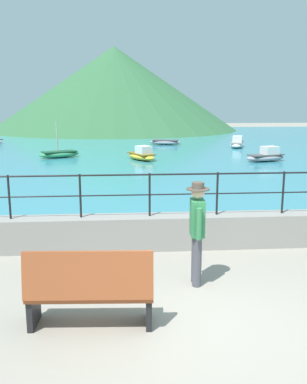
{
  "coord_description": "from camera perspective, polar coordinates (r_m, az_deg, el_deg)",
  "views": [
    {
      "loc": [
        -1.3,
        -5.25,
        2.99
      ],
      "look_at": [
        -0.59,
        3.7,
        1.1
      ],
      "focal_mm": 39.37,
      "sensor_mm": 36.0,
      "label": 1
    }
  ],
  "objects": [
    {
      "name": "railing",
      "position": [
        8.71,
        4.11,
        0.74
      ],
      "size": [
        18.44,
        0.04,
        0.9
      ],
      "color": "black",
      "rests_on": "promenade_wall"
    },
    {
      "name": "boat_3",
      "position": [
        29.46,
        11.27,
        6.48
      ],
      "size": [
        1.61,
        2.47,
        0.76
      ],
      "color": "white",
      "rests_on": "lake_water"
    },
    {
      "name": "boat_0",
      "position": [
        30.71,
        1.61,
        6.78
      ],
      "size": [
        2.45,
        1.44,
        0.36
      ],
      "color": "gray",
      "rests_on": "lake_water"
    },
    {
      "name": "ground_plane",
      "position": [
        6.18,
        8.57,
        -17.2
      ],
      "size": [
        120.0,
        120.0,
        0.0
      ],
      "primitive_type": "plane",
      "color": "gray"
    },
    {
      "name": "lake_water",
      "position": [
        31.26,
        -2.18,
        6.46
      ],
      "size": [
        64.0,
        44.32,
        0.06
      ],
      "primitive_type": "cube",
      "color": "teal",
      "rests_on": "ground"
    },
    {
      "name": "boat_1",
      "position": [
        22.36,
        -1.6,
        5.05
      ],
      "size": [
        1.82,
        2.46,
        0.76
      ],
      "color": "gold",
      "rests_on": "lake_water"
    },
    {
      "name": "hill_secondary",
      "position": [
        49.6,
        -11.94,
        10.53
      ],
      "size": [
        16.4,
        16.4,
        4.05
      ],
      "primitive_type": "cone",
      "color": "#285633",
      "rests_on": "ground"
    },
    {
      "name": "bench_main",
      "position": [
        5.83,
        -8.63,
        -12.9
      ],
      "size": [
        1.73,
        0.66,
        1.13
      ],
      "color": "#9E4C28",
      "rests_on": "ground"
    },
    {
      "name": "person_walking",
      "position": [
        6.99,
        5.93,
        -4.91
      ],
      "size": [
        0.38,
        0.57,
        1.75
      ],
      "color": "#4C4C56",
      "rests_on": "ground"
    },
    {
      "name": "hill_main",
      "position": [
        49.05,
        -5.28,
        13.74
      ],
      "size": [
        27.54,
        27.54,
        9.22
      ],
      "primitive_type": "cone",
      "color": "#33663D",
      "rests_on": "ground"
    },
    {
      "name": "boat_4",
      "position": [
        23.91,
        -12.63,
        5.06
      ],
      "size": [
        2.45,
        1.88,
        1.99
      ],
      "color": "#338C59",
      "rests_on": "lake_water"
    },
    {
      "name": "boat_5",
      "position": [
        22.63,
        15.04,
        4.73
      ],
      "size": [
        2.47,
        1.62,
        0.76
      ],
      "color": "gray",
      "rests_on": "lake_water"
    },
    {
      "name": "promenade_wall",
      "position": [
        8.95,
        4.02,
        -5.3
      ],
      "size": [
        20.0,
        0.56,
        0.7
      ],
      "primitive_type": "cube",
      "color": "gray",
      "rests_on": "ground"
    }
  ]
}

